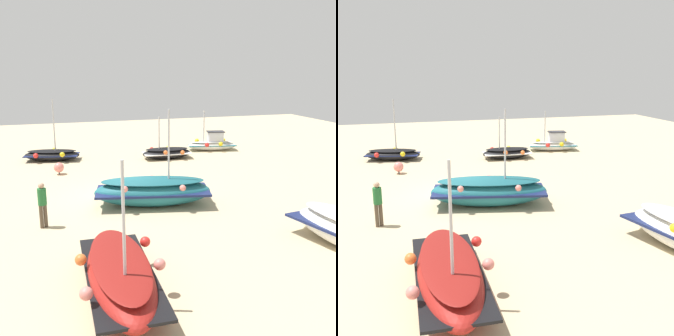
# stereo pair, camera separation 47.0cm
# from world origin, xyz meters

# --- Properties ---
(ground_plane) EXTENTS (51.96, 51.96, 0.00)m
(ground_plane) POSITION_xyz_m (0.00, 0.00, 0.00)
(ground_plane) COLOR #C6B289
(fishing_boat_0) EXTENTS (2.92, 5.27, 4.14)m
(fishing_boat_0) POSITION_xyz_m (-1.45, -1.09, 0.64)
(fishing_boat_0) COLOR #1E6670
(fishing_boat_0) RESTS_ON ground_plane
(fishing_boat_2) EXTENTS (1.96, 3.62, 2.84)m
(fishing_boat_2) POSITION_xyz_m (8.62, -8.16, 0.45)
(fishing_boat_2) COLOR white
(fishing_boat_2) RESTS_ON ground_plane
(fishing_boat_3) EXTENTS (1.87, 3.21, 2.72)m
(fishing_boat_3) POSITION_xyz_m (7.05, -4.31, 0.37)
(fishing_boat_3) COLOR black
(fishing_boat_3) RESTS_ON ground_plane
(fishing_boat_4) EXTENTS (5.02, 2.33, 3.80)m
(fishing_boat_4) POSITION_xyz_m (-7.97, 1.56, 0.53)
(fishing_boat_4) COLOR maroon
(fishing_boat_4) RESTS_ON ground_plane
(fishing_boat_5) EXTENTS (2.24, 3.65, 3.85)m
(fishing_boat_5) POSITION_xyz_m (8.64, 2.77, 0.37)
(fishing_boat_5) COLOR black
(fishing_boat_5) RESTS_ON ground_plane
(person_walking) EXTENTS (0.32, 0.32, 1.73)m
(person_walking) POSITION_xyz_m (-2.70, 3.44, 1.00)
(person_walking) COLOR brown
(person_walking) RESTS_ON ground_plane
(mooring_buoy_1) EXTENTS (0.55, 0.55, 0.67)m
(mooring_buoy_1) POSITION_xyz_m (5.00, 2.52, 0.39)
(mooring_buoy_1) COLOR #3F3F42
(mooring_buoy_1) RESTS_ON ground_plane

